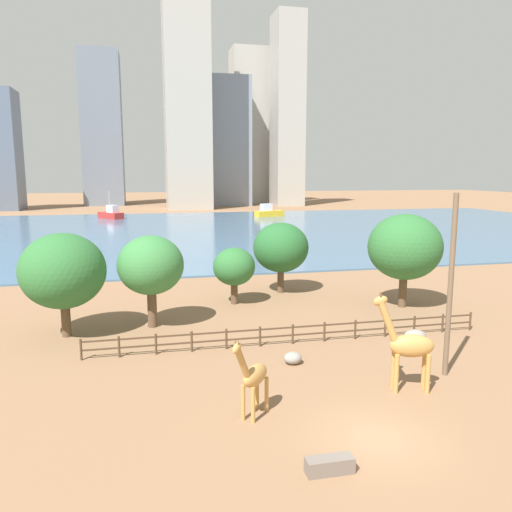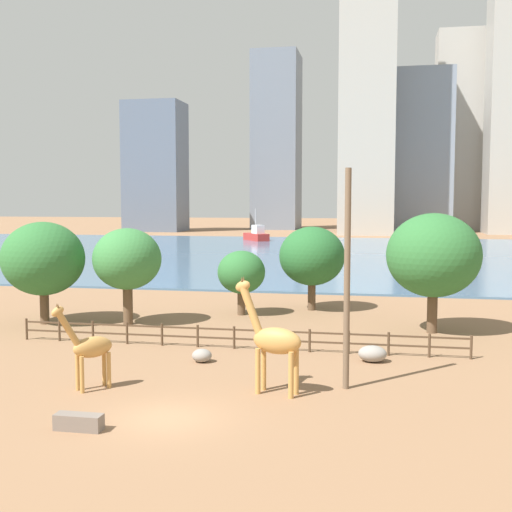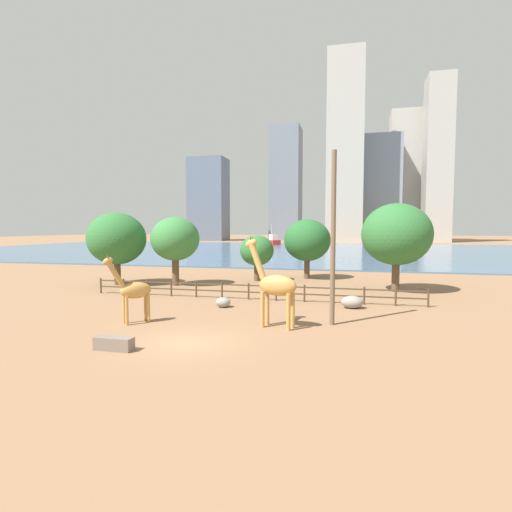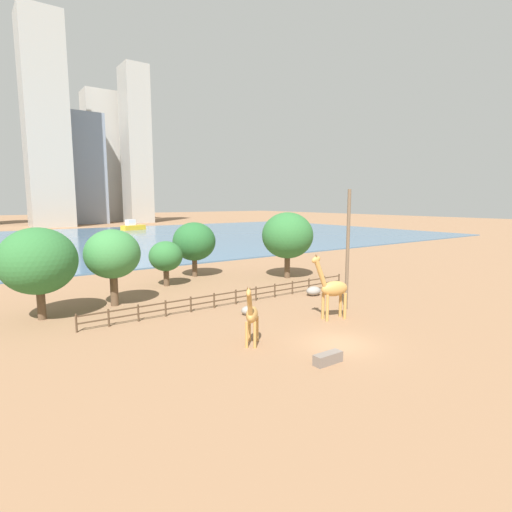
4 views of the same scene
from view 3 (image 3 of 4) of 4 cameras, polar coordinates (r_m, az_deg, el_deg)
ground_plane at (r=98.10m, az=8.96°, el=0.78°), size 400.00×400.00×0.00m
harbor_water at (r=95.11m, az=8.82°, el=0.74°), size 180.00×86.00×0.20m
giraffe_tall at (r=24.29m, az=-17.14°, el=-4.73°), size 2.26×2.43×4.06m
giraffe_companion at (r=22.26m, az=2.68°, el=-4.15°), size 3.25×1.40×5.13m
utility_pole at (r=23.03m, az=10.96°, el=2.46°), size 0.28×0.28×9.91m
boulder_near_fence at (r=28.55m, az=13.57°, el=-6.41°), size 1.49×1.16×0.87m
boulder_by_pole at (r=28.23m, az=-4.72°, el=-6.60°), size 1.05×0.93×0.70m
feeding_trough at (r=19.70m, az=-19.63°, el=-11.70°), size 1.80×0.60×0.60m
enclosure_fence at (r=31.00m, az=-1.07°, el=-4.86°), size 26.12×0.14×1.30m
tree_left_large at (r=39.01m, az=-11.48°, el=2.37°), size 4.65×4.65×6.60m
tree_center_broad at (r=41.56m, az=0.13°, el=0.75°), size 3.53×3.53×4.78m
tree_right_tall at (r=36.59m, az=19.44°, el=2.92°), size 5.95×5.95×7.67m
tree_left_small at (r=40.98m, az=-19.28°, el=2.34°), size 5.59×5.59×7.03m
tree_right_small at (r=43.71m, az=7.33°, el=2.23°), size 5.05×5.05×6.47m
boat_ferry at (r=122.03m, az=19.96°, el=1.83°), size 7.68×4.50×3.19m
boat_sailboat at (r=126.35m, az=2.34°, el=2.15°), size 6.40×7.48×6.59m
skyline_tower_needle at (r=186.05m, az=4.32°, el=10.23°), size 13.16×15.37×51.01m
skyline_block_central at (r=185.39m, az=20.67°, el=10.57°), size 13.94×11.54×54.63m
skyline_tower_glass at (r=172.01m, az=17.44°, el=9.09°), size 14.88×14.78×42.23m
skyline_block_left at (r=173.85m, az=-6.80°, el=8.00°), size 15.49×11.85×35.02m
skyline_block_right at (r=159.20m, az=12.63°, el=14.73°), size 13.43×14.02×70.47m
skyline_tower_short at (r=170.92m, az=24.50°, el=12.35°), size 9.42×11.91×62.39m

